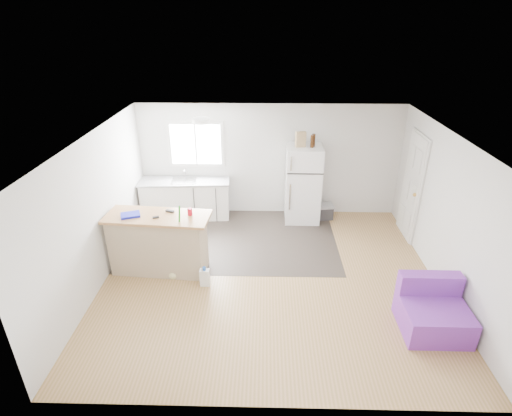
{
  "coord_description": "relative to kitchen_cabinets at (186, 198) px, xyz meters",
  "views": [
    {
      "loc": [
        -0.1,
        -5.57,
        4.0
      ],
      "look_at": [
        -0.25,
        0.7,
        0.95
      ],
      "focal_mm": 28.0,
      "sensor_mm": 36.0,
      "label": 1
    }
  ],
  "objects": [
    {
      "name": "cooler",
      "position": [
        2.96,
        -0.02,
        -0.27
      ],
      "size": [
        0.47,
        0.35,
        0.33
      ],
      "rotation": [
        0.0,
        0.0,
        0.16
      ],
      "color": "#2F2F32",
      "rests_on": "floor"
    },
    {
      "name": "vinyl_zone",
      "position": [
        1.07,
        -0.95,
        -0.43
      ],
      "size": [
        4.05,
        2.5,
        0.0
      ],
      "primitive_type": "cube",
      "color": "#2F2823",
      "rests_on": "floor"
    },
    {
      "name": "bottle_right",
      "position": [
        2.66,
        -0.05,
        1.32
      ],
      "size": [
        0.08,
        0.08,
        0.25
      ],
      "primitive_type": "cylinder",
      "rotation": [
        0.0,
        0.0,
        -0.12
      ],
      "color": "#371C0A",
      "rests_on": "refrigerator"
    },
    {
      "name": "red_cup",
      "position": [
        0.49,
        -1.99,
        0.68
      ],
      "size": [
        0.09,
        0.09,
        0.12
      ],
      "primitive_type": "cylinder",
      "rotation": [
        0.0,
        0.0,
        -0.08
      ],
      "color": "red",
      "rests_on": "peninsula"
    },
    {
      "name": "refrigerator",
      "position": [
        2.5,
        -0.06,
        0.38
      ],
      "size": [
        0.73,
        0.69,
        1.63
      ],
      "rotation": [
        0.0,
        0.0,
        -0.01
      ],
      "color": "white",
      "rests_on": "floor"
    },
    {
      "name": "cardboard_box",
      "position": [
        2.4,
        -0.08,
        1.34
      ],
      "size": [
        0.21,
        0.13,
        0.3
      ],
      "primitive_type": "cube",
      "rotation": [
        0.0,
        0.0,
        0.17
      ],
      "color": "tan",
      "rests_on": "refrigerator"
    },
    {
      "name": "tool_a",
      "position": [
        0.13,
        -1.89,
        0.63
      ],
      "size": [
        0.15,
        0.09,
        0.03
      ],
      "primitive_type": "cube",
      "rotation": [
        0.0,
        0.0,
        -0.3
      ],
      "color": "black",
      "rests_on": "peninsula"
    },
    {
      "name": "window",
      "position": [
        0.25,
        0.28,
        1.12
      ],
      "size": [
        1.18,
        0.06,
        0.98
      ],
      "color": "white",
      "rests_on": "back_wall"
    },
    {
      "name": "room",
      "position": [
        1.8,
        -2.2,
        0.77
      ],
      "size": [
        5.51,
        5.01,
        2.41
      ],
      "color": "olive",
      "rests_on": "ground"
    },
    {
      "name": "bottle_left",
      "position": [
        2.62,
        -0.12,
        1.32
      ],
      "size": [
        0.08,
        0.08,
        0.25
      ],
      "primitive_type": "cylinder",
      "rotation": [
        0.0,
        0.0,
        0.13
      ],
      "color": "#371C0A",
      "rests_on": "refrigerator"
    },
    {
      "name": "cleaner_jug",
      "position": [
        0.74,
        -2.46,
        -0.28
      ],
      "size": [
        0.16,
        0.11,
        0.35
      ],
      "rotation": [
        0.0,
        0.0,
        -0.01
      ],
      "color": "white",
      "rests_on": "floor"
    },
    {
      "name": "tool_b",
      "position": [
        -0.05,
        -2.11,
        0.63
      ],
      "size": [
        0.11,
        0.07,
        0.03
      ],
      "primitive_type": "cube",
      "rotation": [
        0.0,
        0.0,
        0.37
      ],
      "color": "black",
      "rests_on": "peninsula"
    },
    {
      "name": "mop",
      "position": [
        0.21,
        -2.25,
        -0.2
      ],
      "size": [
        0.31,
        0.36,
        1.37
      ],
      "rotation": [
        0.0,
        0.0,
        0.56
      ],
      "color": "green",
      "rests_on": "floor"
    },
    {
      "name": "blue_tray",
      "position": [
        -0.48,
        -2.05,
        0.64
      ],
      "size": [
        0.36,
        0.31,
        0.04
      ],
      "primitive_type": "cube",
      "rotation": [
        0.0,
        0.0,
        0.36
      ],
      "color": "#141ABF",
      "rests_on": "peninsula"
    },
    {
      "name": "interior_door",
      "position": [
        4.52,
        -0.65,
        0.59
      ],
      "size": [
        0.11,
        0.92,
        2.1
      ],
      "color": "white",
      "rests_on": "right_wall"
    },
    {
      "name": "purple_seat",
      "position": [
        4.06,
        -3.35,
        -0.17
      ],
      "size": [
        0.88,
        0.83,
        0.72
      ],
      "rotation": [
        0.0,
        0.0,
        -0.0
      ],
      "color": "purple",
      "rests_on": "floor"
    },
    {
      "name": "peninsula",
      "position": [
        -0.08,
        -2.03,
        0.1
      ],
      "size": [
        1.76,
        0.79,
        1.05
      ],
      "rotation": [
        0.0,
        0.0,
        -0.08
      ],
      "color": "tan",
      "rests_on": "floor"
    },
    {
      "name": "ceiling_fixture",
      "position": [
        0.6,
        -1.0,
        1.93
      ],
      "size": [
        0.3,
        0.3,
        0.07
      ],
      "primitive_type": "cylinder",
      "color": "white",
      "rests_on": "ceiling"
    },
    {
      "name": "kitchen_cabinets",
      "position": [
        0.0,
        0.0,
        0.0
      ],
      "size": [
        1.93,
        0.71,
        1.12
      ],
      "rotation": [
        0.0,
        0.0,
        0.06
      ],
      "color": "white",
      "rests_on": "floor"
    }
  ]
}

